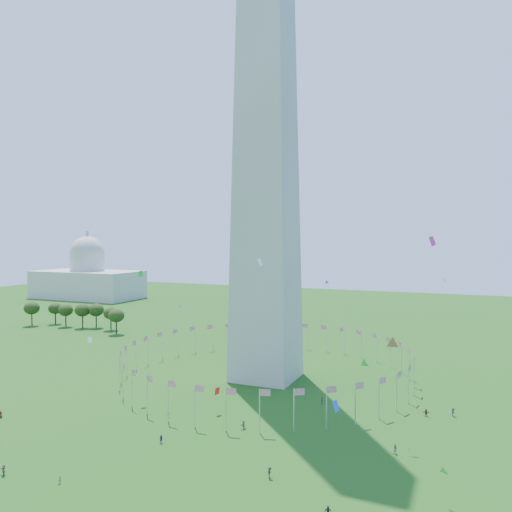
# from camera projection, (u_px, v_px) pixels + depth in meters

# --- Properties ---
(ground) EXTENTS (600.00, 600.00, 0.00)m
(ground) POSITION_uv_depth(u_px,v_px,m) (168.00, 445.00, 94.94)
(ground) COLOR #184810
(ground) RESTS_ON ground
(washington_monument) EXTENTS (16.80, 16.80, 169.00)m
(washington_monument) POSITION_uv_depth(u_px,v_px,m) (266.00, 76.00, 137.97)
(washington_monument) COLOR beige
(washington_monument) RESTS_ON ground
(flag_ring) EXTENTS (80.24, 80.24, 9.00)m
(flag_ring) POSITION_uv_depth(u_px,v_px,m) (266.00, 362.00, 140.76)
(flag_ring) COLOR silver
(flag_ring) RESTS_ON ground
(capitol_building) EXTENTS (70.00, 35.00, 46.00)m
(capitol_building) POSITION_uv_depth(u_px,v_px,m) (87.00, 263.00, 330.11)
(capitol_building) COLOR beige
(capitol_building) RESTS_ON ground
(crowd) EXTENTS (92.37, 78.29, 1.94)m
(crowd) POSITION_uv_depth(u_px,v_px,m) (225.00, 447.00, 92.17)
(crowd) COLOR black
(crowd) RESTS_ON ground
(kites_aloft) EXTENTS (104.07, 74.07, 35.81)m
(kites_aloft) POSITION_uv_depth(u_px,v_px,m) (275.00, 331.00, 110.50)
(kites_aloft) COLOR green
(kites_aloft) RESTS_ON ground
(tree_line_west) EXTENTS (55.14, 15.47, 10.74)m
(tree_line_west) POSITION_uv_depth(u_px,v_px,m) (79.00, 316.00, 219.57)
(tree_line_west) COLOR #324C19
(tree_line_west) RESTS_ON ground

